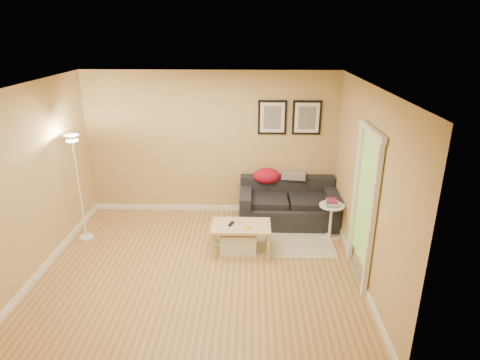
% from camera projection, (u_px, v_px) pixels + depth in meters
% --- Properties ---
extents(floor, '(4.50, 4.50, 0.00)m').
position_uv_depth(floor, '(200.00, 268.00, 5.94)').
color(floor, tan).
rests_on(floor, ground).
extents(ceiling, '(4.50, 4.50, 0.00)m').
position_uv_depth(ceiling, '(193.00, 86.00, 5.02)').
color(ceiling, white).
rests_on(ceiling, wall_back).
extents(wall_back, '(4.50, 0.00, 4.50)m').
position_uv_depth(wall_back, '(211.00, 144.00, 7.35)').
color(wall_back, tan).
rests_on(wall_back, ground).
extents(wall_front, '(4.50, 0.00, 4.50)m').
position_uv_depth(wall_front, '(168.00, 267.00, 3.61)').
color(wall_front, tan).
rests_on(wall_front, ground).
extents(wall_left, '(0.00, 4.00, 4.00)m').
position_uv_depth(wall_left, '(32.00, 183.00, 5.54)').
color(wall_left, tan).
rests_on(wall_left, ground).
extents(wall_right, '(0.00, 4.00, 4.00)m').
position_uv_depth(wall_right, '(366.00, 186.00, 5.42)').
color(wall_right, tan).
rests_on(wall_right, ground).
extents(baseboard_back, '(4.50, 0.02, 0.10)m').
position_uv_depth(baseboard_back, '(213.00, 208.00, 7.78)').
color(baseboard_back, white).
rests_on(baseboard_back, ground).
extents(baseboard_left, '(0.02, 4.00, 0.10)m').
position_uv_depth(baseboard_left, '(48.00, 262.00, 5.99)').
color(baseboard_left, white).
rests_on(baseboard_left, ground).
extents(baseboard_right, '(0.02, 4.00, 0.10)m').
position_uv_depth(baseboard_right, '(356.00, 267.00, 5.86)').
color(baseboard_right, white).
rests_on(baseboard_right, ground).
extents(sofa, '(1.70, 0.90, 0.75)m').
position_uv_depth(sofa, '(288.00, 203.00, 7.20)').
color(sofa, black).
rests_on(sofa, ground).
extents(red_throw, '(0.48, 0.36, 0.28)m').
position_uv_depth(red_throw, '(267.00, 176.00, 7.33)').
color(red_throw, '#AE1035').
rests_on(red_throw, sofa).
extents(plaid_throw, '(0.45, 0.32, 0.10)m').
position_uv_depth(plaid_throw, '(294.00, 175.00, 7.34)').
color(plaid_throw, tan).
rests_on(plaid_throw, sofa).
extents(framed_print_left, '(0.50, 0.04, 0.60)m').
position_uv_depth(framed_print_left, '(272.00, 117.00, 7.12)').
color(framed_print_left, black).
rests_on(framed_print_left, wall_back).
extents(framed_print_right, '(0.50, 0.04, 0.60)m').
position_uv_depth(framed_print_right, '(307.00, 118.00, 7.11)').
color(framed_print_right, black).
rests_on(framed_print_right, wall_back).
extents(area_rug, '(1.25, 0.85, 0.01)m').
position_uv_depth(area_rug, '(295.00, 244.00, 6.57)').
color(area_rug, '#BCB495').
rests_on(area_rug, ground).
extents(green_runner, '(0.70, 0.50, 0.01)m').
position_uv_depth(green_runner, '(232.00, 240.00, 6.71)').
color(green_runner, '#668C4C').
rests_on(green_runner, ground).
extents(coffee_table, '(0.94, 0.62, 0.45)m').
position_uv_depth(coffee_table, '(241.00, 238.00, 6.31)').
color(coffee_table, '#CFBA7E').
rests_on(coffee_table, ground).
extents(remote_control, '(0.10, 0.17, 0.02)m').
position_uv_depth(remote_control, '(231.00, 224.00, 6.24)').
color(remote_control, black).
rests_on(remote_control, coffee_table).
extents(tape_roll, '(0.07, 0.07, 0.03)m').
position_uv_depth(tape_roll, '(248.00, 228.00, 6.11)').
color(tape_roll, yellow).
rests_on(tape_roll, coffee_table).
extents(storage_bin, '(0.57, 0.42, 0.35)m').
position_uv_depth(storage_bin, '(239.00, 241.00, 6.33)').
color(storage_bin, white).
rests_on(storage_bin, ground).
extents(side_table, '(0.40, 0.40, 0.61)m').
position_uv_depth(side_table, '(330.00, 222.00, 6.64)').
color(side_table, white).
rests_on(side_table, ground).
extents(book_stack, '(0.26, 0.30, 0.08)m').
position_uv_depth(book_stack, '(332.00, 202.00, 6.53)').
color(book_stack, teal).
rests_on(book_stack, side_table).
extents(floor_lamp, '(0.23, 0.23, 1.76)m').
position_uv_depth(floor_lamp, '(80.00, 191.00, 6.49)').
color(floor_lamp, white).
rests_on(floor_lamp, ground).
extents(doorway, '(0.12, 1.01, 2.13)m').
position_uv_depth(doorway, '(363.00, 210.00, 5.38)').
color(doorway, white).
rests_on(doorway, ground).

